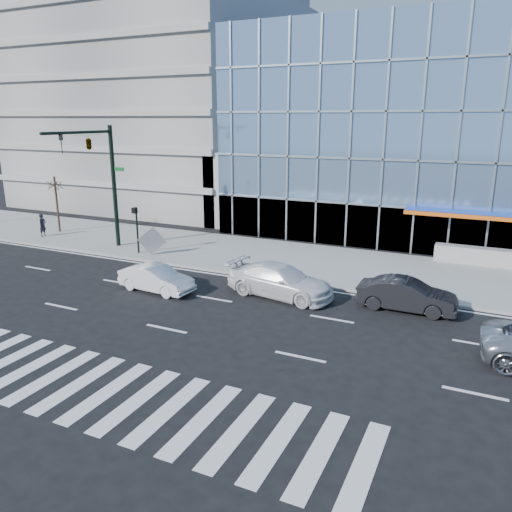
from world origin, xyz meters
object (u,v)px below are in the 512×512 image
at_px(white_suv, 280,281).
at_px(street_tree_near, 55,184).
at_px(traffic_signal, 96,158).
at_px(ped_signal_post, 136,223).
at_px(white_sedan, 156,279).
at_px(dark_sedan, 407,295).
at_px(pedestrian, 43,225).
at_px(tilted_panel, 152,241).

bearing_deg(white_suv, street_tree_near, 81.57).
bearing_deg(traffic_signal, ped_signal_post, 8.52).
xyz_separation_m(white_sedan, dark_sedan, (12.00, 2.75, 0.06)).
bearing_deg(traffic_signal, white_suv, -11.38).
xyz_separation_m(street_tree_near, pedestrian, (0.16, -1.69, -2.80)).
distance_m(ped_signal_post, white_suv, 11.77).
distance_m(white_suv, dark_sedan, 6.04).
height_order(traffic_signal, pedestrian, traffic_signal).
relative_size(street_tree_near, dark_sedan, 0.95).
xyz_separation_m(white_suv, white_sedan, (-6.00, -2.04, -0.12)).
bearing_deg(pedestrian, white_sedan, -118.88).
xyz_separation_m(white_sedan, tilted_panel, (-4.15, 5.24, 0.39)).
distance_m(white_suv, white_sedan, 6.34).
height_order(ped_signal_post, pedestrian, ped_signal_post).
xyz_separation_m(traffic_signal, white_suv, (13.76, -2.77, -5.37)).
height_order(traffic_signal, street_tree_near, traffic_signal).
bearing_deg(dark_sedan, tilted_panel, 80.92).
xyz_separation_m(ped_signal_post, white_suv, (11.26, -3.14, -1.35)).
distance_m(traffic_signal, pedestrian, 8.68).
xyz_separation_m(traffic_signal, white_sedan, (7.76, -4.81, -5.49)).
height_order(ped_signal_post, dark_sedan, ped_signal_post).
bearing_deg(tilted_panel, white_suv, -53.79).
distance_m(traffic_signal, white_suv, 15.03).
distance_m(traffic_signal, white_sedan, 10.66).
xyz_separation_m(ped_signal_post, dark_sedan, (17.26, -2.44, -1.41)).
bearing_deg(white_sedan, street_tree_near, 66.88).
bearing_deg(pedestrian, dark_sedan, -103.44).
bearing_deg(pedestrian, street_tree_near, -1.11).
bearing_deg(dark_sedan, ped_signal_post, 81.67).
bearing_deg(dark_sedan, white_sedan, 102.62).
xyz_separation_m(ped_signal_post, street_tree_near, (-9.50, 2.56, 1.64)).
relative_size(ped_signal_post, white_suv, 0.55).
height_order(white_sedan, dark_sedan, dark_sedan).
relative_size(traffic_signal, ped_signal_post, 2.67).
relative_size(street_tree_near, tilted_panel, 3.25).
xyz_separation_m(ped_signal_post, tilted_panel, (1.12, 0.06, -1.08)).
bearing_deg(ped_signal_post, white_sedan, -44.59).
height_order(traffic_signal, dark_sedan, traffic_signal).
bearing_deg(pedestrian, ped_signal_post, -101.65).
bearing_deg(traffic_signal, white_sedan, -31.81).
distance_m(white_sedan, pedestrian, 15.81).
bearing_deg(white_sedan, tilted_panel, 42.89).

